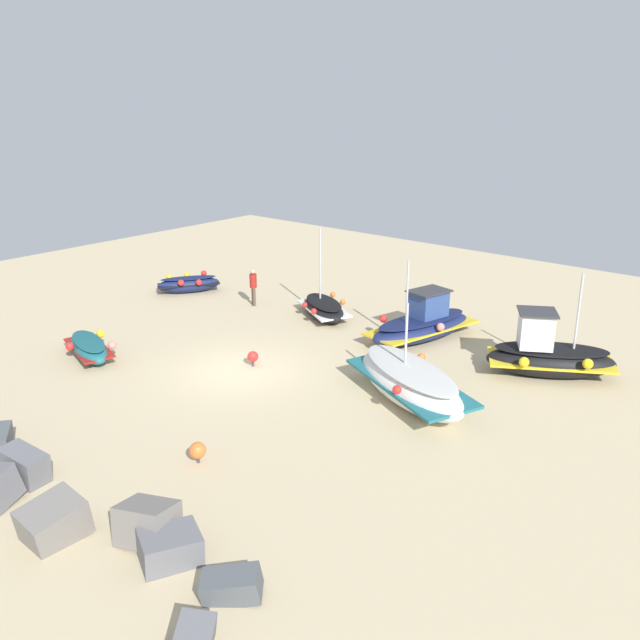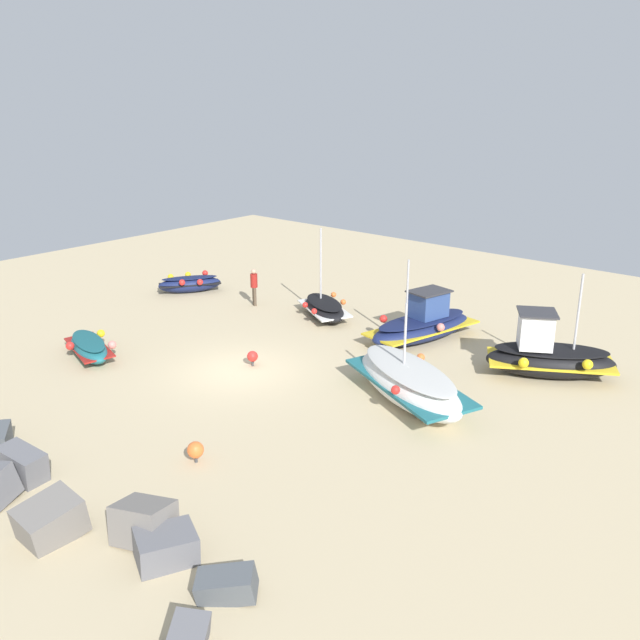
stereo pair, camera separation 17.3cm
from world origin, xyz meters
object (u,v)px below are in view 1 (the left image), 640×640
Objects in this scene: fishing_boat_4 at (423,324)px; fishing_boat_2 at (89,348)px; fishing_boat_0 at (409,382)px; person_walking at (253,285)px; fishing_boat_5 at (189,284)px; fishing_boat_3 at (548,355)px; mooring_buoy_0 at (198,450)px; mooring_buoy_1 at (253,357)px; fishing_boat_1 at (324,308)px.

fishing_boat_2 is at bearing 151.79° from fishing_boat_4.
fishing_boat_4 is (-8.29, -9.53, 0.24)m from fishing_boat_2.
person_walking is (10.94, -3.94, 0.33)m from fishing_boat_0.
fishing_boat_0 is at bearing -69.99° from fishing_boat_5.
mooring_buoy_0 is at bearing 37.11° from fishing_boat_3.
mooring_buoy_1 is (3.09, 6.26, -0.25)m from fishing_boat_4.
mooring_buoy_1 is at bearing -83.81° from fishing_boat_5.
fishing_boat_0 is 5.39m from fishing_boat_3.
fishing_boat_1 is at bearing -47.52° from fishing_boat_5.
fishing_boat_1 is 7.58m from fishing_boat_5.
fishing_boat_5 reaches higher than fishing_boat_2.
person_walking is at bearing 106.41° from fishing_boat_2.
mooring_buoy_0 is (-12.72, 10.17, -0.06)m from fishing_boat_5.
fishing_boat_5 is 1.86× the size of person_walking.
fishing_boat_2 is at bearing 28.07° from person_walking.
person_walking is 2.87× the size of mooring_buoy_0.
fishing_boat_5 is 5.33× the size of mooring_buoy_0.
fishing_boat_5 is at bearing -26.77° from mooring_buoy_1.
fishing_boat_0 is at bearing -2.93° from fishing_boat_1.
mooring_buoy_0 is (-8.77, 10.69, -0.61)m from person_walking.
fishing_boat_2 is 5.84× the size of mooring_buoy_1.
fishing_boat_3 reaches higher than fishing_boat_4.
fishing_boat_3 is at bearing 51.11° from fishing_boat_2.
mooring_buoy_0 is at bearing -82.80° from fishing_boat_0.
fishing_boat_1 is 4.72m from fishing_boat_4.
fishing_boat_2 is 6.15m from mooring_buoy_1.
fishing_boat_1 is 0.85× the size of fishing_boat_3.
fishing_boat_3 is at bearing -144.44° from mooring_buoy_1.
fishing_boat_4 is (5.21, -0.33, -0.12)m from fishing_boat_3.
fishing_boat_0 reaches higher than person_walking.
fishing_boat_2 is at bearing -82.21° from fishing_boat_1.
fishing_boat_1 is 1.17× the size of fishing_boat_2.
mooring_buoy_0 is at bearing -164.55° from fishing_boat_4.
fishing_boat_4 is at bearing -49.19° from fishing_boat_5.
person_walking is (13.44, 0.83, 0.24)m from fishing_boat_3.
mooring_buoy_0 is at bearing 67.89° from person_walking.
mooring_buoy_0 is (-5.24, 11.42, -0.05)m from fishing_boat_1.
fishing_boat_2 is at bearing 3.43° from fishing_boat_3.
fishing_boat_0 is 1.68× the size of fishing_boat_2.
fishing_boat_4 reaches higher than mooring_buoy_1.
fishing_boat_0 is 1.44× the size of fishing_boat_1.
fishing_boat_5 is at bearing 133.15° from fishing_boat_2.
fishing_boat_3 reaches higher than mooring_buoy_0.
fishing_boat_5 is at bearing -26.39° from fishing_boat_3.
fishing_boat_3 reaches higher than fishing_boat_0.
fishing_boat_2 is (11.00, 4.43, -0.27)m from fishing_boat_0.
fishing_boat_4 is at bearing 126.53° from person_walking.
fishing_boat_1 is 6.06m from mooring_buoy_1.
fishing_boat_2 is 5.58× the size of mooring_buoy_0.
fishing_boat_1 is 9.91m from fishing_boat_3.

